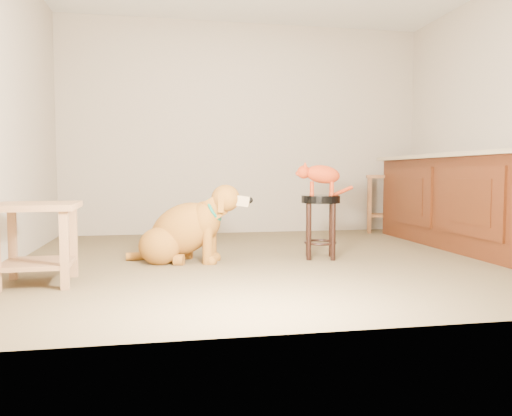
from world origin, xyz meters
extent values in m
cube|color=brown|center=(0.00, 0.00, 0.00)|extent=(4.50, 4.00, 0.01)
cube|color=#AD9F8B|center=(0.00, 2.00, 1.30)|extent=(4.50, 0.04, 2.60)
cube|color=#AD9F8B|center=(0.00, -2.00, 1.30)|extent=(4.50, 0.04, 2.60)
cube|color=#AD9F8B|center=(-2.25, 0.00, 1.30)|extent=(0.04, 4.00, 2.60)
cube|color=#4C210D|center=(1.95, 0.30, 0.45)|extent=(0.60, 2.50, 0.90)
cube|color=gray|center=(1.92, 0.30, 0.92)|extent=(0.70, 2.56, 0.04)
cube|color=black|center=(1.99, 0.30, 0.05)|extent=(0.52, 2.50, 0.10)
cube|color=#4C210D|center=(1.64, -0.25, 0.50)|extent=(0.02, 0.90, 0.62)
cube|color=#4C210D|center=(1.64, 0.85, 0.50)|extent=(0.02, 0.90, 0.62)
cube|color=#3F1A0A|center=(1.63, -0.25, 0.50)|extent=(0.02, 0.60, 0.40)
cube|color=#3F1A0A|center=(1.63, 0.85, 0.50)|extent=(0.02, 0.60, 0.40)
cylinder|color=black|center=(0.46, 0.05, 0.24)|extent=(0.04, 0.04, 0.49)
cylinder|color=black|center=(0.26, 0.10, 0.24)|extent=(0.04, 0.04, 0.49)
cylinder|color=black|center=(0.41, -0.15, 0.24)|extent=(0.04, 0.04, 0.49)
cylinder|color=black|center=(0.21, -0.10, 0.24)|extent=(0.04, 0.04, 0.49)
torus|color=black|center=(0.34, -0.03, 0.14)|extent=(0.35, 0.35, 0.02)
cylinder|color=black|center=(0.34, -0.03, 0.52)|extent=(0.34, 0.34, 0.07)
cube|color=brown|center=(1.91, 1.79, 0.34)|extent=(0.06, 0.06, 0.69)
cube|color=brown|center=(1.62, 1.90, 0.34)|extent=(0.06, 0.06, 0.69)
cube|color=brown|center=(1.79, 1.50, 0.34)|extent=(0.06, 0.06, 0.69)
cube|color=brown|center=(1.50, 1.61, 0.34)|extent=(0.06, 0.06, 0.69)
cube|color=brown|center=(1.70, 1.70, 0.71)|extent=(0.51, 0.51, 0.04)
cube|color=#946944|center=(-1.66, -0.46, 0.25)|extent=(0.05, 0.05, 0.51)
cube|color=#946944|center=(-2.06, -0.47, 0.25)|extent=(0.05, 0.05, 0.51)
cube|color=#946944|center=(-1.64, -0.87, 0.25)|extent=(0.05, 0.05, 0.51)
cube|color=#946944|center=(-1.85, -0.67, 0.53)|extent=(0.54, 0.54, 0.04)
cube|color=#946944|center=(-1.85, -0.67, 0.14)|extent=(0.46, 0.46, 0.03)
ellipsoid|color=brown|center=(-0.98, 0.18, 0.15)|extent=(0.41, 0.37, 0.31)
ellipsoid|color=brown|center=(-1.05, -0.06, 0.15)|extent=(0.41, 0.37, 0.31)
cylinder|color=brown|center=(-0.82, 0.15, 0.04)|extent=(0.10, 0.12, 0.10)
cylinder|color=brown|center=(-0.90, -0.13, 0.04)|extent=(0.10, 0.12, 0.10)
ellipsoid|color=brown|center=(-0.86, 0.01, 0.27)|extent=(0.79, 0.56, 0.64)
ellipsoid|color=brown|center=(-0.68, -0.04, 0.35)|extent=(0.34, 0.36, 0.32)
cylinder|color=brown|center=(-0.62, 0.03, 0.19)|extent=(0.10, 0.10, 0.37)
cylinder|color=brown|center=(-0.67, -0.14, 0.19)|extent=(0.10, 0.10, 0.37)
sphere|color=brown|center=(-0.59, 0.03, 0.02)|extent=(0.10, 0.10, 0.10)
sphere|color=brown|center=(-0.64, -0.14, 0.02)|extent=(0.10, 0.10, 0.10)
cylinder|color=brown|center=(-0.60, -0.06, 0.45)|extent=(0.27, 0.23, 0.24)
ellipsoid|color=brown|center=(-0.51, -0.09, 0.54)|extent=(0.29, 0.27, 0.23)
cube|color=tan|center=(-0.39, -0.12, 0.52)|extent=(0.17, 0.12, 0.10)
sphere|color=black|center=(-0.32, -0.15, 0.53)|extent=(0.05, 0.05, 0.05)
cube|color=brown|center=(-0.50, 0.02, 0.51)|extent=(0.06, 0.07, 0.17)
cube|color=brown|center=(-0.56, -0.18, 0.51)|extent=(0.06, 0.07, 0.17)
torus|color=#0C634A|center=(-0.60, -0.06, 0.44)|extent=(0.18, 0.24, 0.20)
cylinder|color=#D8BF4C|center=(-0.56, -0.08, 0.37)|extent=(0.02, 0.04, 0.04)
cylinder|color=brown|center=(-1.19, 0.16, 0.03)|extent=(0.30, 0.09, 0.07)
ellipsoid|color=#972C0F|center=(0.35, -0.03, 0.74)|extent=(0.34, 0.22, 0.20)
cylinder|color=#972C0F|center=(0.27, 0.03, 0.61)|extent=(0.03, 0.03, 0.12)
sphere|color=#972C0F|center=(0.27, 0.03, 0.57)|extent=(0.04, 0.04, 0.04)
cylinder|color=#972C0F|center=(0.25, -0.05, 0.61)|extent=(0.03, 0.03, 0.12)
sphere|color=#972C0F|center=(0.25, -0.05, 0.57)|extent=(0.04, 0.04, 0.04)
cylinder|color=#972C0F|center=(0.44, -0.01, 0.61)|extent=(0.03, 0.03, 0.12)
sphere|color=#972C0F|center=(0.44, -0.01, 0.57)|extent=(0.04, 0.04, 0.04)
cylinder|color=#972C0F|center=(0.42, -0.09, 0.61)|extent=(0.03, 0.03, 0.12)
sphere|color=#972C0F|center=(0.42, -0.09, 0.57)|extent=(0.04, 0.04, 0.04)
sphere|color=#972C0F|center=(0.19, 0.01, 0.76)|extent=(0.11, 0.11, 0.11)
sphere|color=#972C0F|center=(0.14, 0.02, 0.75)|extent=(0.04, 0.04, 0.04)
sphere|color=brown|center=(0.13, 0.03, 0.75)|extent=(0.02, 0.02, 0.02)
cone|color=#972C0F|center=(0.21, 0.04, 0.82)|extent=(0.06, 0.06, 0.06)
cone|color=#C66B60|center=(0.21, 0.04, 0.82)|extent=(0.03, 0.03, 0.03)
cone|color=#972C0F|center=(0.19, -0.03, 0.82)|extent=(0.06, 0.06, 0.06)
cone|color=#C66B60|center=(0.19, -0.03, 0.82)|extent=(0.03, 0.03, 0.03)
cylinder|color=#972C0F|center=(0.52, -0.03, 0.58)|extent=(0.24, 0.08, 0.11)
camera|label=1|loc=(-1.01, -4.20, 0.75)|focal=35.00mm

